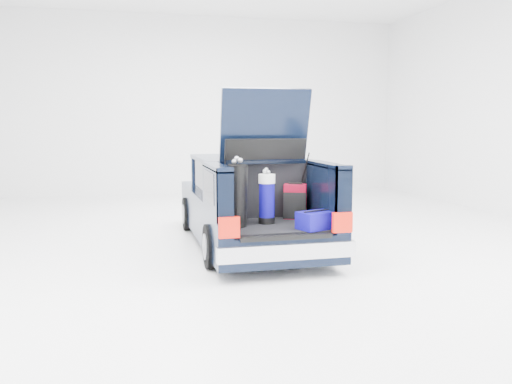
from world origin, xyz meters
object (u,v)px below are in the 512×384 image
object	(u,v)px
red_suitcase	(295,202)
black_golf_bag	(238,196)
blue_golf_bag	(267,198)
blue_duffel	(316,220)
car	(247,203)

from	to	relation	value
red_suitcase	black_golf_bag	xyz separation A→B (m)	(-0.95, -0.43, 0.17)
red_suitcase	blue_golf_bag	bearing A→B (deg)	-129.32
black_golf_bag	blue_duffel	size ratio (longest dim) A/B	1.69
car	black_golf_bag	distance (m)	1.74
car	red_suitcase	xyz separation A→B (m)	(0.45, -1.19, 0.18)
car	blue_duffel	distance (m)	2.06
black_golf_bag	blue_golf_bag	size ratio (longest dim) A/B	1.21
black_golf_bag	blue_golf_bag	distance (m)	0.48
red_suitcase	blue_duffel	distance (m)	0.83
red_suitcase	black_golf_bag	size ratio (longest dim) A/B	0.57
red_suitcase	black_golf_bag	distance (m)	1.06
car	red_suitcase	distance (m)	1.29
black_golf_bag	blue_golf_bag	bearing A→B (deg)	5.23
car	blue_golf_bag	bearing A→B (deg)	-92.08
red_suitcase	blue_duffel	bearing A→B (deg)	-65.16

